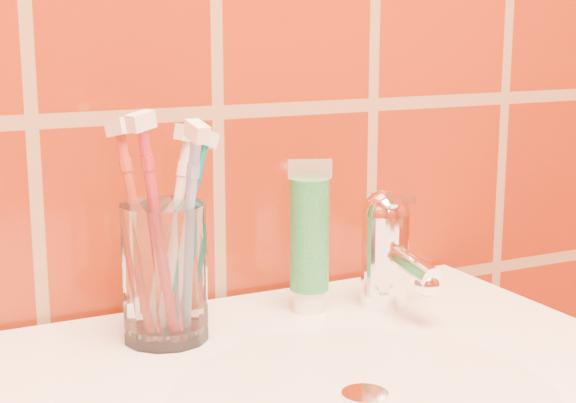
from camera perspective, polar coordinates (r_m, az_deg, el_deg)
glass_tumbler at (r=0.80m, az=-8.00°, el=-4.56°), size 0.09×0.09×0.13m
toothpaste_tube at (r=0.86m, az=1.40°, el=-2.58°), size 0.04×0.04×0.15m
faucet at (r=0.88m, az=6.46°, el=-2.84°), size 0.05×0.11×0.12m
toothbrush_0 at (r=0.77m, az=-6.59°, el=-2.22°), size 0.05×0.12×0.22m
toothbrush_1 at (r=0.77m, az=-8.39°, el=-2.00°), size 0.08×0.08×0.22m
toothbrush_2 at (r=0.81m, az=-7.39°, el=-1.97°), size 0.09×0.08×0.20m
toothbrush_3 at (r=0.82m, az=-6.86°, el=-2.02°), size 0.15×0.14×0.20m
toothbrush_4 at (r=0.80m, az=-9.67°, el=-1.95°), size 0.08×0.12×0.21m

